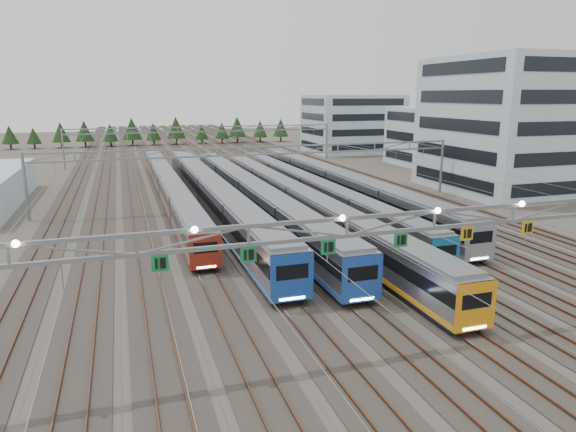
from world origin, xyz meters
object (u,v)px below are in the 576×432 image
object	(u,v)px
train_a	(169,187)
train_e	(309,189)
gantry_near	(435,224)
depot_bldg_mid	(433,137)
train_f	(335,183)
train_c	(250,195)
train_d	(297,202)
gantry_far	(205,134)
train_b	(210,193)
depot_bldg_north	(352,124)
gantry_mid	(259,158)
depot_bldg_south	(506,125)

from	to	relation	value
train_a	train_e	distance (m)	19.51
gantry_near	depot_bldg_mid	xyz separation A→B (m)	(44.84, 68.08, -1.13)
train_f	gantry_near	xyz separation A→B (m)	(-11.30, -40.89, 4.85)
train_a	train_c	world-z (taller)	train_c
train_d	gantry_far	size ratio (longest dim) A/B	1.16
gantry_near	gantry_far	world-z (taller)	gantry_near
train_c	train_d	distance (m)	6.59
train_e	gantry_near	bearing A→B (deg)	-99.80
train_b	depot_bldg_north	distance (m)	74.36
train_f	depot_bldg_north	bearing A→B (deg)	62.97
train_b	gantry_far	xyz separation A→B (m)	(6.75, 46.03, 4.11)
gantry_near	depot_bldg_north	xyz separation A→B (m)	(39.85, 96.86, 0.09)
train_a	train_c	xyz separation A→B (m)	(9.00, -10.82, 0.22)
gantry_mid	depot_bldg_north	bearing A→B (deg)	54.95
train_b	train_c	world-z (taller)	train_b
train_f	gantry_far	size ratio (longest dim) A/B	1.11
train_c	gantry_far	world-z (taller)	gantry_far
train_b	train_d	distance (m)	11.93
depot_bldg_north	gantry_near	bearing A→B (deg)	-112.36
train_b	train_e	distance (m)	13.51
train_a	train_b	bearing A→B (deg)	-60.03
train_b	gantry_near	xyz separation A→B (m)	(6.70, -39.09, 4.81)
train_e	depot_bldg_mid	size ratio (longest dim) A/B	3.91
train_a	train_b	size ratio (longest dim) A/B	0.97
train_b	train_d	world-z (taller)	train_b
gantry_far	train_d	bearing A→B (deg)	-87.61
train_a	gantry_far	distance (m)	40.09
gantry_far	train_a	bearing A→B (deg)	-106.40
train_c	gantry_mid	world-z (taller)	gantry_mid
depot_bldg_south	depot_bldg_north	distance (m)	57.66
depot_bldg_mid	train_a	bearing A→B (deg)	-159.29
train_f	depot_bldg_south	xyz separation A→B (m)	(27.01, -1.60, 7.73)
gantry_far	depot_bldg_mid	distance (m)	47.93
train_c	train_d	world-z (taller)	train_c
depot_bldg_north	gantry_far	bearing A→B (deg)	-163.56
train_a	gantry_near	world-z (taller)	gantry_near
gantry_mid	depot_bldg_mid	bearing A→B (deg)	31.97
gantry_near	depot_bldg_south	world-z (taller)	depot_bldg_south
train_b	train_f	bearing A→B (deg)	5.72
train_c	depot_bldg_north	bearing A→B (deg)	55.33
train_a	train_e	bearing A→B (deg)	-22.68
gantry_far	train_e	bearing A→B (deg)	-81.61
train_c	train_e	xyz separation A→B (m)	(9.00, 3.30, -0.25)
train_a	depot_bldg_mid	world-z (taller)	depot_bldg_mid
train_c	depot_bldg_mid	xyz separation A→B (m)	(47.04, 32.01, 3.73)
train_c	gantry_mid	distance (m)	6.23
train_f	train_e	bearing A→B (deg)	-161.31
gantry_near	train_d	bearing A→B (deg)	85.80
train_b	gantry_far	distance (m)	46.70
train_a	depot_bldg_south	world-z (taller)	depot_bldg_south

